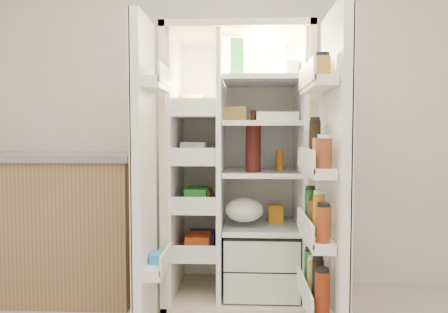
{
  "coord_description": "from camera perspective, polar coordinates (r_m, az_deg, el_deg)",
  "views": [
    {
      "loc": [
        0.05,
        -1.23,
        1.14
      ],
      "look_at": [
        -0.06,
        1.25,
        1.0
      ],
      "focal_mm": 34.0,
      "sensor_mm": 36.0,
      "label": 1
    }
  ],
  "objects": [
    {
      "name": "wall_back",
      "position": [
        3.24,
        1.69,
        6.89
      ],
      "size": [
        4.0,
        0.02,
        2.7
      ],
      "primitive_type": "cube",
      "color": "silver",
      "rests_on": "floor"
    },
    {
      "name": "kitchen_counter",
      "position": [
        3.32,
        -22.7,
        -8.19
      ],
      "size": [
        1.37,
        0.73,
        1.0
      ],
      "color": "#96704B",
      "rests_on": "floor"
    },
    {
      "name": "fridge_door",
      "position": [
        2.25,
        14.0,
        -3.69
      ],
      "size": [
        0.17,
        0.58,
        1.72
      ],
      "color": "white",
      "rests_on": "floor"
    },
    {
      "name": "refrigerator",
      "position": [
        2.91,
        2.14,
        -4.61
      ],
      "size": [
        0.92,
        0.7,
        1.8
      ],
      "color": "beige",
      "rests_on": "floor"
    },
    {
      "name": "freezer_door",
      "position": [
        2.35,
        -10.6,
        -2.93
      ],
      "size": [
        0.15,
        0.4,
        1.72
      ],
      "color": "white",
      "rests_on": "floor"
    }
  ]
}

